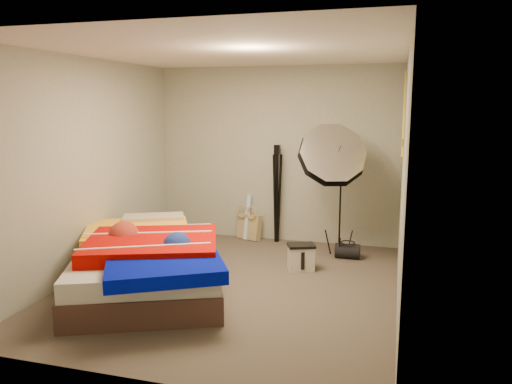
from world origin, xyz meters
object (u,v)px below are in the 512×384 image
(photo_umbrella, at_px, (332,157))
(camera_tripod, at_px, (277,187))
(camera_case, at_px, (301,258))
(duffel_bag, at_px, (347,251))
(bed, at_px, (149,261))
(wrapping_roll, at_px, (247,217))
(tote_bag, at_px, (249,227))

(photo_umbrella, bearing_deg, camera_tripod, 146.93)
(camera_case, bearing_deg, duffel_bag, 29.95)
(photo_umbrella, bearing_deg, bed, -135.64)
(wrapping_roll, height_order, camera_tripod, camera_tripod)
(camera_case, height_order, photo_umbrella, photo_umbrella)
(duffel_bag, relative_size, camera_tripod, 0.22)
(bed, height_order, photo_umbrella, photo_umbrella)
(camera_case, height_order, duffel_bag, camera_case)
(wrapping_roll, bearing_deg, camera_tripod, -4.27)
(bed, distance_m, camera_tripod, 2.43)
(bed, height_order, camera_tripod, camera_tripod)
(wrapping_roll, bearing_deg, photo_umbrella, -24.15)
(bed, distance_m, photo_umbrella, 2.59)
(wrapping_roll, relative_size, camera_case, 2.23)
(wrapping_roll, xyz_separation_m, photo_umbrella, (1.29, -0.58, 0.98))
(camera_case, distance_m, photo_umbrella, 1.34)
(wrapping_roll, relative_size, duffel_bag, 2.09)
(tote_bag, distance_m, bed, 2.29)
(camera_case, xyz_separation_m, bed, (-1.45, -1.07, 0.16))
(photo_umbrella, bearing_deg, duffel_bag, 6.92)
(tote_bag, height_order, camera_case, tote_bag)
(camera_case, distance_m, bed, 1.81)
(camera_case, bearing_deg, camera_tripod, 94.83)
(camera_case, distance_m, duffel_bag, 0.80)
(wrapping_roll, distance_m, camera_tripod, 0.66)
(duffel_bag, relative_size, bed, 0.13)
(photo_umbrella, xyz_separation_m, camera_tripod, (-0.84, 0.55, -0.51))
(photo_umbrella, height_order, camera_tripod, photo_umbrella)
(duffel_bag, bearing_deg, camera_tripod, 153.11)
(camera_case, distance_m, camera_tripod, 1.44)
(tote_bag, bearing_deg, photo_umbrella, -2.11)
(duffel_bag, xyz_separation_m, bed, (-1.94, -1.70, 0.21))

